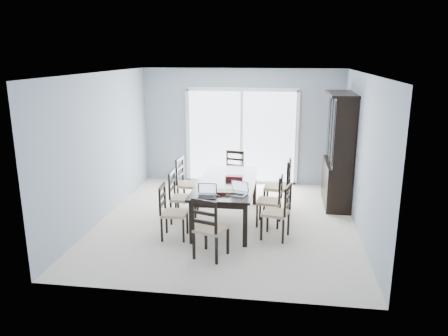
{
  "coord_description": "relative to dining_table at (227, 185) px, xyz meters",
  "views": [
    {
      "loc": [
        0.98,
        -7.24,
        2.92
      ],
      "look_at": [
        -0.05,
        0.0,
        0.99
      ],
      "focal_mm": 35.0,
      "sensor_mm": 36.0,
      "label": 1
    }
  ],
  "objects": [
    {
      "name": "floor",
      "position": [
        0.0,
        0.0,
        -0.67
      ],
      "size": [
        5.0,
        5.0,
        0.0
      ],
      "primitive_type": "plane",
      "color": "silver",
      "rests_on": "ground"
    },
    {
      "name": "ceiling",
      "position": [
        0.0,
        0.0,
        1.93
      ],
      "size": [
        5.0,
        5.0,
        0.0
      ],
      "primitive_type": "plane",
      "rotation": [
        3.14,
        0.0,
        0.0
      ],
      "color": "white",
      "rests_on": "back_wall"
    },
    {
      "name": "back_wall",
      "position": [
        0.0,
        2.5,
        0.63
      ],
      "size": [
        4.5,
        0.02,
        2.6
      ],
      "primitive_type": "cube",
      "color": "#909DAC",
      "rests_on": "floor"
    },
    {
      "name": "wall_left",
      "position": [
        -2.25,
        0.0,
        0.63
      ],
      "size": [
        0.02,
        5.0,
        2.6
      ],
      "primitive_type": "cube",
      "color": "#909DAC",
      "rests_on": "floor"
    },
    {
      "name": "wall_right",
      "position": [
        2.25,
        0.0,
        0.63
      ],
      "size": [
        0.02,
        5.0,
        2.6
      ],
      "primitive_type": "cube",
      "color": "#909DAC",
      "rests_on": "floor"
    },
    {
      "name": "balcony",
      "position": [
        0.0,
        3.5,
        -0.72
      ],
      "size": [
        4.5,
        2.0,
        0.1
      ],
      "primitive_type": "cube",
      "color": "gray",
      "rests_on": "ground"
    },
    {
      "name": "railing",
      "position": [
        0.0,
        4.5,
        -0.12
      ],
      "size": [
        4.5,
        0.06,
        1.1
      ],
      "primitive_type": "cube",
      "color": "#99999E",
      "rests_on": "balcony"
    },
    {
      "name": "dining_table",
      "position": [
        0.0,
        0.0,
        0.0
      ],
      "size": [
        1.0,
        2.2,
        0.75
      ],
      "color": "black",
      "rests_on": "floor"
    },
    {
      "name": "china_hutch",
      "position": [
        2.02,
        1.25,
        0.4
      ],
      "size": [
        0.5,
        1.38,
        2.2
      ],
      "color": "black",
      "rests_on": "floor"
    },
    {
      "name": "sliding_door",
      "position": [
        0.0,
        2.48,
        0.41
      ],
      "size": [
        2.52,
        0.05,
        2.18
      ],
      "color": "silver",
      "rests_on": "floor"
    },
    {
      "name": "chair_left_near",
      "position": [
        -0.83,
        -0.82,
        -0.13
      ],
      "size": [
        0.42,
        0.4,
        1.03
      ],
      "rotation": [
        0.0,
        0.0,
        -1.52
      ],
      "color": "black",
      "rests_on": "floor"
    },
    {
      "name": "chair_left_mid",
      "position": [
        -0.86,
        -0.1,
        -0.11
      ],
      "size": [
        0.42,
        0.41,
        1.07
      ],
      "rotation": [
        0.0,
        0.0,
        -1.56
      ],
      "color": "black",
      "rests_on": "floor"
    },
    {
      "name": "chair_left_far",
      "position": [
        -0.89,
        0.63,
        -0.07
      ],
      "size": [
        0.47,
        0.46,
        1.14
      ],
      "rotation": [
        0.0,
        0.0,
        -1.65
      ],
      "color": "black",
      "rests_on": "floor"
    },
    {
      "name": "chair_right_near",
      "position": [
        0.96,
        -0.61,
        -0.12
      ],
      "size": [
        0.49,
        0.48,
        1.05
      ],
      "rotation": [
        0.0,
        0.0,
        1.34
      ],
      "color": "black",
      "rests_on": "floor"
    },
    {
      "name": "chair_right_mid",
      "position": [
        0.83,
        -0.05,
        -0.12
      ],
      "size": [
        0.44,
        0.43,
        1.05
      ],
      "rotation": [
        0.0,
        0.0,
        1.48
      ],
      "color": "black",
      "rests_on": "floor"
    },
    {
      "name": "chair_right_far",
      "position": [
        0.96,
        0.64,
        -0.05
      ],
      "size": [
        0.5,
        0.48,
        1.18
      ],
      "rotation": [
        0.0,
        0.0,
        1.47
      ],
      "color": "black",
      "rests_on": "floor"
    },
    {
      "name": "chair_end_near",
      "position": [
        -0.07,
        -1.5,
        -0.1
      ],
      "size": [
        0.52,
        0.53,
        1.09
      ],
      "rotation": [
        0.0,
        0.0,
        -0.31
      ],
      "color": "black",
      "rests_on": "floor"
    },
    {
      "name": "chair_end_far",
      "position": [
        -0.08,
        1.63,
        -0.11
      ],
      "size": [
        0.47,
        0.48,
        1.06
      ],
      "rotation": [
        0.0,
        0.0,
        2.94
      ],
      "color": "black",
      "rests_on": "floor"
    },
    {
      "name": "laptop_dark",
      "position": [
        -0.2,
        -0.92,
        0.13
      ],
      "size": [
        0.3,
        0.22,
        0.2
      ],
      "rotation": [
        0.0,
        0.0,
        0.03
      ],
      "color": "black",
      "rests_on": "dining_table"
    },
    {
      "name": "laptop_silver",
      "position": [
        0.26,
        -0.74,
        0.13
      ],
      "size": [
        0.34,
        0.29,
        0.2
      ],
      "rotation": [
        0.0,
        0.0,
        -0.32
      ],
      "color": "silver",
      "rests_on": "dining_table"
    },
    {
      "name": "book_stack",
      "position": [
        0.07,
        -0.67,
        0.1
      ],
      "size": [
        0.28,
        0.22,
        0.04
      ],
      "rotation": [
        0.0,
        0.0,
        -0.06
      ],
      "color": "maroon",
      "rests_on": "dining_table"
    },
    {
      "name": "cell_phone",
      "position": [
        -0.04,
        -0.84,
        0.08
      ],
      "size": [
        0.13,
        0.11,
        0.01
      ],
      "primitive_type": "cube",
      "rotation": [
        0.0,
        0.0,
        -0.54
      ],
      "color": "black",
      "rests_on": "dining_table"
    },
    {
      "name": "game_box",
      "position": [
        0.12,
        0.1,
        0.11
      ],
      "size": [
        0.3,
        0.15,
        0.07
      ],
      "primitive_type": "cube",
      "rotation": [
        0.0,
        0.0,
        -0.0
      ],
      "color": "#54101B",
      "rests_on": "dining_table"
    },
    {
      "name": "hot_tub",
      "position": [
        -0.62,
        3.67,
        -0.19
      ],
      "size": [
        1.95,
        1.76,
        0.96
      ],
      "rotation": [
        0.0,
        0.0,
        0.06
      ],
      "color": "maroon",
      "rests_on": "balcony"
    }
  ]
}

